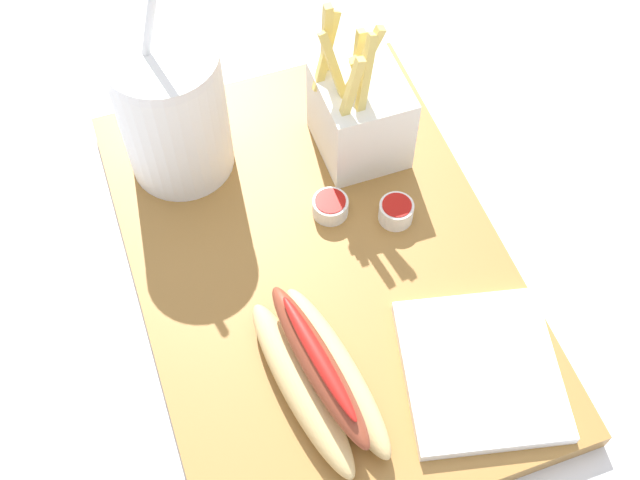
# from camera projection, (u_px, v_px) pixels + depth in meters

# --- Properties ---
(ground_plane) EXTENTS (2.40, 2.40, 0.02)m
(ground_plane) POSITION_uv_depth(u_px,v_px,m) (320.00, 276.00, 0.72)
(ground_plane) COLOR silver
(food_tray) EXTENTS (0.44, 0.31, 0.02)m
(food_tray) POSITION_uv_depth(u_px,v_px,m) (320.00, 265.00, 0.70)
(food_tray) COLOR olive
(food_tray) RESTS_ON ground_plane
(soda_cup) EXTENTS (0.09, 0.09, 0.21)m
(soda_cup) POSITION_uv_depth(u_px,v_px,m) (173.00, 112.00, 0.69)
(soda_cup) COLOR white
(soda_cup) RESTS_ON food_tray
(fries_basket) EXTENTS (0.08, 0.08, 0.16)m
(fries_basket) POSITION_uv_depth(u_px,v_px,m) (360.00, 114.00, 0.72)
(fries_basket) COLOR white
(fries_basket) RESTS_ON food_tray
(hot_dog_1) EXTENTS (0.17, 0.08, 0.06)m
(hot_dog_1) POSITION_uv_depth(u_px,v_px,m) (319.00, 375.00, 0.61)
(hot_dog_1) COLOR #DBB775
(hot_dog_1) RESTS_ON food_tray
(ketchup_cup_1) EXTENTS (0.03, 0.03, 0.02)m
(ketchup_cup_1) POSITION_uv_depth(u_px,v_px,m) (330.00, 206.00, 0.71)
(ketchup_cup_1) COLOR white
(ketchup_cup_1) RESTS_ON food_tray
(ketchup_cup_2) EXTENTS (0.03, 0.03, 0.02)m
(ketchup_cup_2) POSITION_uv_depth(u_px,v_px,m) (396.00, 211.00, 0.70)
(ketchup_cup_2) COLOR white
(ketchup_cup_2) RESTS_ON food_tray
(napkin_stack) EXTENTS (0.15, 0.14, 0.01)m
(napkin_stack) POSITION_uv_depth(u_px,v_px,m) (480.00, 370.00, 0.63)
(napkin_stack) COLOR white
(napkin_stack) RESTS_ON food_tray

